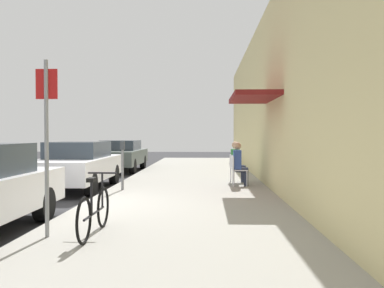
{
  "coord_description": "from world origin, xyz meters",
  "views": [
    {
      "loc": [
        2.75,
        -8.78,
        1.63
      ],
      "look_at": [
        2.2,
        6.68,
        1.28
      ],
      "focal_mm": 38.53,
      "sensor_mm": 36.0,
      "label": 1
    }
  ],
  "objects": [
    {
      "name": "seated_patron_1",
      "position": [
        3.71,
        4.25,
        0.82
      ],
      "size": [
        0.46,
        0.4,
        1.29
      ],
      "color": "#232838",
      "rests_on": "sidewalk_slab"
    },
    {
      "name": "parked_car_2",
      "position": [
        -1.1,
        9.49,
        0.72
      ],
      "size": [
        1.8,
        4.4,
        1.37
      ],
      "color": "#47514C",
      "rests_on": "ground_plane"
    },
    {
      "name": "cafe_chair_0",
      "position": [
        3.65,
        3.38,
        0.62
      ],
      "size": [
        0.44,
        0.44,
        0.87
      ],
      "color": "silver",
      "rests_on": "sidewalk_slab"
    },
    {
      "name": "sidewalk_slab",
      "position": [
        2.25,
        2.0,
        0.06
      ],
      "size": [
        4.5,
        32.0,
        0.12
      ],
      "primitive_type": "cube",
      "color": "#9E9B93",
      "rests_on": "ground_plane"
    },
    {
      "name": "ground_plane",
      "position": [
        0.0,
        0.0,
        0.0
      ],
      "size": [
        60.0,
        60.0,
        0.0
      ],
      "primitive_type": "plane",
      "color": "#2D2D30"
    },
    {
      "name": "street_sign",
      "position": [
        0.4,
        -2.83,
        1.64
      ],
      "size": [
        0.32,
        0.06,
        2.6
      ],
      "color": "gray",
      "rests_on": "sidewalk_slab"
    },
    {
      "name": "building_facade",
      "position": [
        4.65,
        2.0,
        2.69
      ],
      "size": [
        1.4,
        32.0,
        5.37
      ],
      "color": "beige",
      "rests_on": "ground_plane"
    },
    {
      "name": "seated_patron_0",
      "position": [
        3.71,
        3.38,
        0.82
      ],
      "size": [
        0.43,
        0.36,
        1.29
      ],
      "color": "#232838",
      "rests_on": "sidewalk_slab"
    },
    {
      "name": "cafe_chair_1",
      "position": [
        3.65,
        4.24,
        0.62
      ],
      "size": [
        0.49,
        0.49,
        0.87
      ],
      "color": "silver",
      "rests_on": "sidewalk_slab"
    },
    {
      "name": "parked_car_1",
      "position": [
        -1.1,
        3.34,
        0.73
      ],
      "size": [
        1.8,
        4.4,
        1.42
      ],
      "color": "silver",
      "rests_on": "ground_plane"
    },
    {
      "name": "parking_meter",
      "position": [
        0.45,
        2.36,
        0.89
      ],
      "size": [
        0.12,
        0.1,
        1.32
      ],
      "color": "slate",
      "rests_on": "sidewalk_slab"
    },
    {
      "name": "bicycle_0",
      "position": [
        1.06,
        -2.69,
        0.48
      ],
      "size": [
        0.46,
        1.71,
        0.9
      ],
      "color": "black",
      "rests_on": "sidewalk_slab"
    }
  ]
}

